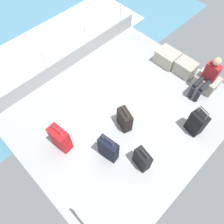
# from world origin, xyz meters

# --- Properties ---
(ground_plane) EXTENTS (4.40, 5.20, 0.06)m
(ground_plane) POSITION_xyz_m (0.00, 0.00, -0.03)
(ground_plane) COLOR #939699
(gunwale_port) EXTENTS (0.06, 5.20, 0.45)m
(gunwale_port) POSITION_xyz_m (-2.17, 0.00, 0.23)
(gunwale_port) COLOR #939699
(gunwale_port) RESTS_ON ground_plane
(railing_port) EXTENTS (0.04, 4.20, 1.02)m
(railing_port) POSITION_xyz_m (-2.17, 0.00, 0.78)
(railing_port) COLOR silver
(railing_port) RESTS_ON ground_plane
(sea_wake) EXTENTS (12.00, 12.00, 0.01)m
(sea_wake) POSITION_xyz_m (-3.60, 0.00, -0.34)
(sea_wake) COLOR teal
(sea_wake) RESTS_ON ground_plane
(cargo_crate_0) EXTENTS (0.63, 0.49, 0.40)m
(cargo_crate_0) POSITION_xyz_m (-0.30, 2.10, 0.20)
(cargo_crate_0) COLOR #9E9989
(cargo_crate_0) RESTS_ON ground_plane
(cargo_crate_1) EXTENTS (0.58, 0.43, 0.40)m
(cargo_crate_1) POSITION_xyz_m (0.29, 2.14, 0.20)
(cargo_crate_1) COLOR gray
(cargo_crate_1) RESTS_ON ground_plane
(cargo_crate_2) EXTENTS (0.62, 0.45, 0.39)m
(cargo_crate_2) POSITION_xyz_m (0.99, 2.11, 0.20)
(cargo_crate_2) COLOR #9E9989
(cargo_crate_2) RESTS_ON ground_plane
(passenger_seated) EXTENTS (0.34, 0.66, 1.09)m
(passenger_seated) POSITION_xyz_m (0.99, 1.93, 0.58)
(passenger_seated) COLOR maroon
(passenger_seated) RESTS_ON ground_plane
(suitcase_0) EXTENTS (0.41, 0.25, 0.67)m
(suitcase_0) POSITION_xyz_m (1.21, -0.72, 0.28)
(suitcase_0) COLOR black
(suitcase_0) RESTS_ON ground_plane
(suitcase_1) EXTENTS (0.48, 0.29, 0.81)m
(suitcase_1) POSITION_xyz_m (-0.35, -1.66, 0.33)
(suitcase_1) COLOR red
(suitcase_1) RESTS_ON ground_plane
(suitcase_2) EXTENTS (0.46, 0.25, 0.83)m
(suitcase_2) POSITION_xyz_m (0.57, -1.08, 0.34)
(suitcase_2) COLOR black
(suitcase_2) RESTS_ON ground_plane
(suitcase_3) EXTENTS (0.41, 0.32, 0.88)m
(suitcase_3) POSITION_xyz_m (1.52, 0.80, 0.33)
(suitcase_3) COLOR black
(suitcase_3) RESTS_ON ground_plane
(suitcase_4) EXTENTS (0.45, 0.32, 0.66)m
(suitcase_4) POSITION_xyz_m (0.29, -0.28, 0.28)
(suitcase_4) COLOR black
(suitcase_4) RESTS_ON ground_plane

